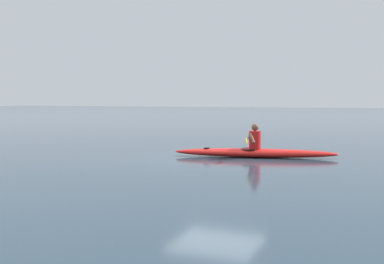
{
  "coord_description": "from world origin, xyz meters",
  "views": [
    {
      "loc": [
        -4.51,
        12.54,
        1.7
      ],
      "look_at": [
        -0.88,
        3.92,
        1.04
      ],
      "focal_mm": 43.7,
      "sensor_mm": 36.0,
      "label": 1
    }
  ],
  "objects": [
    {
      "name": "ground_plane",
      "position": [
        0.0,
        0.0,
        0.0
      ],
      "size": [
        160.0,
        160.0,
        0.0
      ],
      "primitive_type": "plane",
      "color": "#283D4C"
    },
    {
      "name": "kayak",
      "position": [
        -0.95,
        -0.65,
        0.13
      ],
      "size": [
        4.76,
        1.67,
        0.26
      ],
      "color": "red",
      "rests_on": "ground"
    },
    {
      "name": "kayaker",
      "position": [
        -0.92,
        -0.64,
        0.56
      ],
      "size": [
        0.67,
        2.34,
        0.73
      ],
      "color": "red",
      "rests_on": "kayak"
    }
  ]
}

